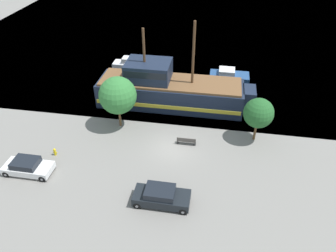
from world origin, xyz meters
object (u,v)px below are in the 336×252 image
Objects in this scene: moored_boat_dockside at (134,64)px; fire_hydrant at (55,152)px; parked_car_curb_front at (161,196)px; pirate_ship at (168,89)px; moored_boat_outer at (229,76)px; parked_car_curb_mid at (28,167)px; bench_promenade_east at (186,141)px.

fire_hydrant is at bearing -97.45° from moored_boat_dockside.
moored_boat_dockside reaches higher than parked_car_curb_front.
parked_car_curb_front is (1.98, -15.25, -1.16)m from pirate_ship.
moored_boat_dockside is at bearing 82.55° from fire_hydrant.
pirate_ship is 3.50× the size of moored_boat_outer.
moored_boat_outer is 24.23m from fire_hydrant.
moored_boat_dockside is 22.83m from parked_car_curb_mid.
parked_car_curb_mid is (-3.85, -22.51, 0.09)m from moored_boat_dockside.
parked_car_curb_front is at bearing -82.62° from pirate_ship.
pirate_ship reaches higher than bench_promenade_east.
pirate_ship is 2.98× the size of moored_boat_dockside.
parked_car_curb_mid is (-10.34, -13.72, -1.23)m from pirate_ship.
moored_boat_outer reaches higher than fire_hydrant.
moored_boat_outer is (6.94, 7.10, -1.26)m from pirate_ship.
moored_boat_outer is 22.90m from parked_car_curb_front.
moored_boat_dockside is 1.33× the size of parked_car_curb_front.
moored_boat_outer is (13.43, -1.68, 0.05)m from moored_boat_dockside.
fire_hydrant is (-9.09, -11.07, -1.49)m from pirate_ship.
moored_boat_outer is at bearing 45.66° from pirate_ship.
parked_car_curb_mid is 5.57× the size of fire_hydrant.
moored_boat_outer is 1.13× the size of parked_car_curb_front.
moored_boat_dockside is at bearing 80.29° from parked_car_curb_mid.
moored_boat_outer reaches higher than parked_car_curb_mid.
fire_hydrant is (-2.60, -19.86, -0.18)m from moored_boat_dockside.
parked_car_curb_mid reaches higher than fire_hydrant.
pirate_ship reaches higher than fire_hydrant.
moored_boat_outer reaches higher than parked_car_curb_front.
moored_boat_dockside reaches higher than bench_promenade_east.
moored_boat_outer is 1.20× the size of parked_car_curb_mid.
fire_hydrant is at bearing -163.17° from bench_promenade_east.
bench_promenade_east is (9.53, -16.19, -0.14)m from moored_boat_dockside.
bench_promenade_east is (3.04, -7.40, -1.46)m from pirate_ship.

